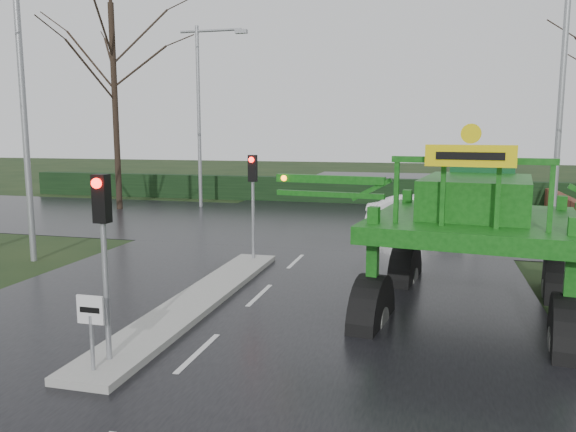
% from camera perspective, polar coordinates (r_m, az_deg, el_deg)
% --- Properties ---
extents(ground, '(140.00, 140.00, 0.00)m').
position_cam_1_polar(ground, '(11.31, -9.10, -13.65)').
color(ground, black).
rests_on(ground, ground).
extents(road_main, '(14.00, 80.00, 0.02)m').
position_cam_1_polar(road_main, '(20.48, 2.11, -3.43)').
color(road_main, black).
rests_on(road_main, ground).
extents(road_cross, '(80.00, 12.00, 0.02)m').
position_cam_1_polar(road_cross, '(26.27, 4.91, -0.79)').
color(road_cross, black).
rests_on(road_cross, ground).
extents(median_island, '(1.20, 10.00, 0.16)m').
position_cam_1_polar(median_island, '(14.37, -9.11, -8.42)').
color(median_island, gray).
rests_on(median_island, ground).
extents(hedge_row, '(44.00, 0.90, 1.50)m').
position_cam_1_polar(hedge_row, '(34.03, 7.16, 2.56)').
color(hedge_row, black).
rests_on(hedge_row, ground).
extents(keep_left_sign, '(0.50, 0.07, 1.35)m').
position_cam_1_polar(keep_left_sign, '(10.31, -19.39, -9.99)').
color(keep_left_sign, gray).
rests_on(keep_left_sign, ground).
extents(traffic_signal_near, '(0.26, 0.33, 3.52)m').
position_cam_1_polar(traffic_signal_near, '(10.35, -18.30, -1.12)').
color(traffic_signal_near, gray).
rests_on(traffic_signal_near, ground).
extents(traffic_signal_mid, '(0.26, 0.33, 3.52)m').
position_cam_1_polar(traffic_signal_mid, '(18.03, -3.61, 3.24)').
color(traffic_signal_mid, gray).
rests_on(traffic_signal_mid, ground).
extents(traffic_signal_far, '(0.26, 0.33, 3.52)m').
position_cam_1_polar(traffic_signal_far, '(29.72, 18.80, 4.88)').
color(traffic_signal_far, gray).
rests_on(traffic_signal_far, ground).
extents(street_light_left_near, '(3.85, 0.30, 10.00)m').
position_cam_1_polar(street_light_left_near, '(20.02, -24.77, 12.76)').
color(street_light_left_near, gray).
rests_on(street_light_left_near, ground).
extents(street_light_right, '(3.85, 0.30, 10.00)m').
position_cam_1_polar(street_light_right, '(22.00, 25.30, 12.27)').
color(street_light_right, gray).
rests_on(street_light_right, ground).
extents(street_light_left_far, '(3.85, 0.30, 10.00)m').
position_cam_1_polar(street_light_left_far, '(32.14, -8.57, 11.54)').
color(street_light_left_far, gray).
rests_on(street_light_left_far, ground).
extents(tree_left_far, '(7.70, 7.70, 13.26)m').
position_cam_1_polar(tree_left_far, '(32.40, -17.27, 13.29)').
color(tree_left_far, black).
rests_on(tree_left_far, ground).
extents(crop_sprayer, '(9.79, 6.71, 5.51)m').
position_cam_1_polar(crop_sprayer, '(12.64, 9.00, 0.96)').
color(crop_sprayer, black).
rests_on(crop_sprayer, ground).
extents(white_sedan, '(4.69, 1.96, 1.51)m').
position_cam_1_polar(white_sedan, '(24.80, 13.15, -1.56)').
color(white_sedan, silver).
rests_on(white_sedan, ground).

